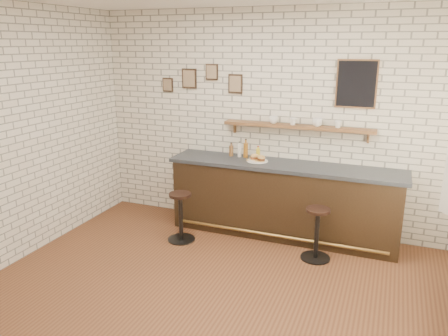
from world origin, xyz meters
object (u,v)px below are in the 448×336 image
at_px(shelf_cup_a, 274,120).
at_px(shelf_cup_c, 317,122).
at_px(bar_stool_left, 181,215).
at_px(shelf_cup_d, 338,124).
at_px(bar_stool_right, 317,232).
at_px(bitters_bottle_amber, 246,150).
at_px(bar_counter, 283,200).
at_px(condiment_bottle_yellow, 258,153).
at_px(sandwich_plate, 257,161).
at_px(bitters_bottle_white, 240,151).
at_px(ciabatta_sandwich, 258,158).
at_px(shelf_cup_b, 293,121).
at_px(bitters_bottle_brown, 231,151).

height_order(shelf_cup_a, shelf_cup_c, shelf_cup_c).
bearing_deg(bar_stool_left, shelf_cup_d, 25.05).
bearing_deg(bar_stool_right, bitters_bottle_amber, 149.91).
distance_m(bar_counter, bitters_bottle_amber, 0.86).
height_order(bitters_bottle_amber, condiment_bottle_yellow, bitters_bottle_amber).
bearing_deg(condiment_bottle_yellow, bar_stool_left, -135.31).
bearing_deg(sandwich_plate, shelf_cup_a, 52.66).
distance_m(bitters_bottle_white, shelf_cup_d, 1.38).
bearing_deg(bar_stool_right, ciabatta_sandwich, 150.40).
xyz_separation_m(ciabatta_sandwich, shelf_cup_c, (0.73, 0.20, 0.49)).
height_order(bitters_bottle_amber, bar_stool_left, bitters_bottle_amber).
bearing_deg(bar_stool_left, bar_counter, 28.49).
height_order(condiment_bottle_yellow, bar_stool_right, condiment_bottle_yellow).
distance_m(bar_counter, bitters_bottle_white, 0.91).
height_order(bitters_bottle_amber, shelf_cup_d, shelf_cup_d).
bearing_deg(shelf_cup_b, shelf_cup_c, -49.88).
bearing_deg(condiment_bottle_yellow, bar_stool_right, -34.50).
distance_m(bar_stool_right, shelf_cup_b, 1.49).
bearing_deg(shelf_cup_b, bitters_bottle_white, 135.17).
bearing_deg(shelf_cup_a, bar_stool_left, -172.84).
bearing_deg(shelf_cup_b, bar_stool_right, -104.60).
relative_size(bitters_bottle_brown, bitters_bottle_white, 0.89).
bearing_deg(sandwich_plate, ciabatta_sandwich, 0.00).
bearing_deg(ciabatta_sandwich, shelf_cup_b, 26.55).
bearing_deg(ciabatta_sandwich, condiment_bottle_yellow, 107.34).
distance_m(bitters_bottle_amber, bar_stool_right, 1.52).
relative_size(bitters_bottle_amber, shelf_cup_a, 2.12).
bearing_deg(ciabatta_sandwich, shelf_cup_a, 54.57).
bearing_deg(shelf_cup_d, sandwich_plate, -169.01).
height_order(bar_counter, shelf_cup_d, shelf_cup_d).
distance_m(bar_counter, bar_stool_right, 0.78).
xyz_separation_m(bitters_bottle_brown, bar_stool_left, (-0.41, -0.79, -0.73)).
distance_m(bitters_bottle_brown, shelf_cup_c, 1.26).
relative_size(ciabatta_sandwich, shelf_cup_b, 2.60).
bearing_deg(bitters_bottle_white, shelf_cup_d, 2.79).
distance_m(bar_counter, shelf_cup_c, 1.13).
relative_size(bitters_bottle_white, condiment_bottle_yellow, 1.21).
relative_size(sandwich_plate, bitters_bottle_brown, 1.46).
xyz_separation_m(bar_stool_right, shelf_cup_b, (-0.51, 0.72, 1.20)).
bearing_deg(shelf_cup_d, bitters_bottle_white, -177.69).
distance_m(bar_stool_left, bar_stool_right, 1.77).
relative_size(bitters_bottle_white, shelf_cup_b, 2.22).
relative_size(bar_stool_left, shelf_cup_d, 6.97).
relative_size(ciabatta_sandwich, bitters_bottle_white, 1.17).
height_order(ciabatta_sandwich, shelf_cup_a, shelf_cup_a).
bearing_deg(bar_stool_right, bitters_bottle_white, 151.77).
distance_m(bitters_bottle_brown, shelf_cup_a, 0.74).
xyz_separation_m(condiment_bottle_yellow, shelf_cup_a, (0.19, 0.06, 0.46)).
height_order(ciabatta_sandwich, bar_stool_left, ciabatta_sandwich).
distance_m(bar_counter, ciabatta_sandwich, 0.66).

